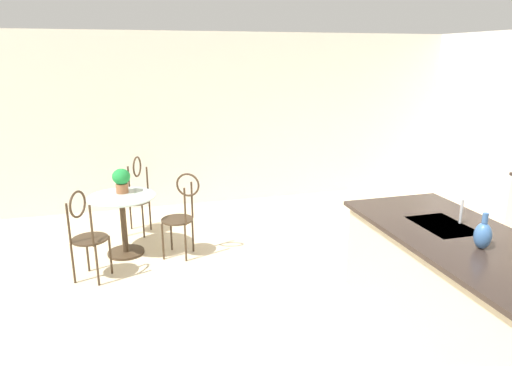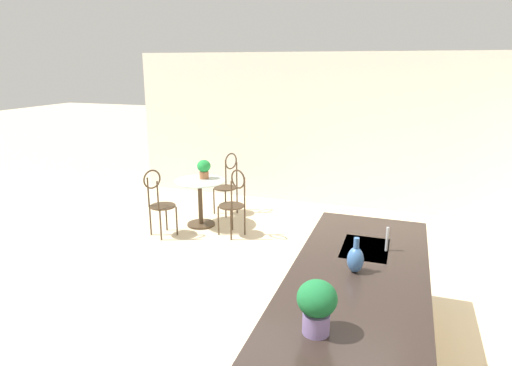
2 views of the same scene
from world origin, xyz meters
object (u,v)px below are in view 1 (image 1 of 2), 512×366
Objects in this scene: bistro_table at (123,219)px; vase_on_counter at (483,235)px; chair_toward_desk at (86,231)px; chair_by_island at (136,192)px; potted_plant_on_table at (121,179)px; chair_near_window at (181,211)px.

bistro_table is 3.88m from vase_on_counter.
chair_by_island is at bearing 157.75° from chair_toward_desk.
chair_by_island is at bearing -143.59° from vase_on_counter.
vase_on_counter is (2.73, 2.70, 0.58)m from bistro_table.
chair_by_island is 1.43m from chair_toward_desk.
potted_plant_on_table is (-0.14, 0.01, 0.46)m from bistro_table.
chair_by_island reaches higher than bistro_table.
chair_near_window is 1.00× the size of chair_toward_desk.
chair_toward_desk is 3.47× the size of potted_plant_on_table.
chair_near_window is at bearing -140.70° from vase_on_counter.
chair_by_island is at bearing 163.87° from potted_plant_on_table.
chair_near_window reaches higher than potted_plant_on_table.
chair_near_window is at bearing 27.74° from chair_by_island.
potted_plant_on_table is at bearing -136.80° from vase_on_counter.
chair_near_window is 1.00× the size of chair_by_island.
potted_plant_on_table is at bearing -120.22° from chair_near_window.
bistro_table is at bearing -110.03° from chair_near_window.
potted_plant_on_table is (-0.39, -0.66, 0.34)m from chair_near_window.
vase_on_counter is (3.43, 2.53, 0.46)m from chair_by_island.
bistro_table is 0.77× the size of chair_toward_desk.
chair_toward_desk is 3.75m from vase_on_counter.
bistro_table is 0.74m from chair_by_island.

